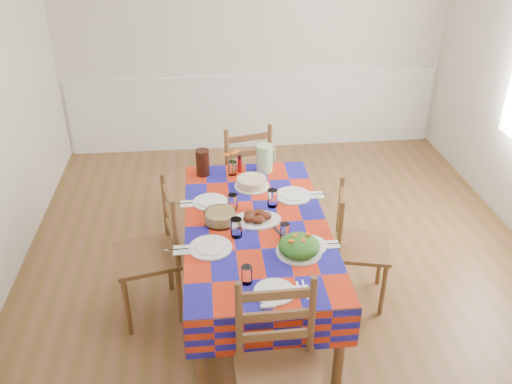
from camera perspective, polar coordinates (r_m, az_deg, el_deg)
room at (r=4.05m, az=3.33°, el=7.66°), size 4.58×5.08×2.78m
wainscot at (r=6.66m, az=-0.21°, el=8.69°), size 4.41×0.06×0.92m
dining_table at (r=3.94m, az=0.03°, el=-4.29°), size 1.03×1.91×0.74m
setting_near_head at (r=3.29m, az=0.98°, el=-9.79°), size 0.40×0.27×0.12m
setting_left_near at (r=3.67m, az=-3.92°, el=-5.09°), size 0.53×0.31×0.14m
setting_left_far at (r=4.10m, az=-4.09°, el=-1.07°), size 0.48×0.29×0.13m
setting_right_near at (r=3.69m, az=4.77°, el=-5.06°), size 0.45×0.26×0.12m
setting_right_far at (r=4.17m, az=3.23°, el=-0.46°), size 0.53×0.31×0.14m
meat_platter at (r=3.90m, az=0.07°, el=-2.74°), size 0.35×0.25×0.07m
salad_platter at (r=3.58m, az=4.57°, el=-5.73°), size 0.31×0.31×0.13m
pasta_bowl at (r=3.89m, az=-3.79°, el=-2.65°), size 0.23×0.23×0.08m
cake at (r=4.34m, az=-0.45°, el=0.97°), size 0.28×0.28×0.08m
serving_utensils at (r=3.83m, az=2.54°, el=-3.91°), size 0.14×0.32×0.01m
flower_vase at (r=4.51m, az=-2.52°, el=2.91°), size 0.14×0.12×0.23m
hot_sauce at (r=4.56m, az=-1.73°, el=3.01°), size 0.04×0.04×0.15m
green_pitcher at (r=4.56m, az=0.91°, el=3.57°), size 0.14×0.14×0.23m
tea_pitcher at (r=4.52m, az=-5.65°, el=3.11°), size 0.11×0.11×0.23m
name_card at (r=3.17m, az=1.28°, el=-11.94°), size 0.09×0.03×0.02m
chair_near at (r=3.13m, az=2.42°, el=-18.71°), size 0.48×0.45×1.06m
chair_far at (r=5.05m, az=-1.28°, el=1.89°), size 0.55×0.53×1.05m
chair_left at (r=4.04m, az=-10.82°, el=-6.44°), size 0.53×0.55×1.06m
chair_right at (r=4.19m, az=10.49°, el=-5.67°), size 0.50×0.51×0.97m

